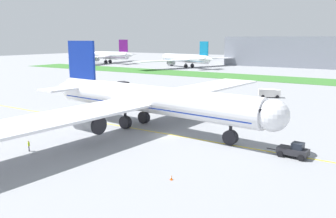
% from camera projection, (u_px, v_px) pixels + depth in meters
% --- Properties ---
extents(ground_plane, '(600.00, 600.00, 0.00)m').
position_uv_depth(ground_plane, '(164.00, 136.00, 61.66)').
color(ground_plane, gray).
rests_on(ground_plane, ground).
extents(apron_taxi_line, '(280.00, 0.36, 0.01)m').
position_uv_depth(apron_taxi_line, '(168.00, 134.00, 62.70)').
color(apron_taxi_line, yellow).
rests_on(apron_taxi_line, ground).
extents(grass_median_strip, '(320.00, 24.00, 0.10)m').
position_uv_depth(grass_median_strip, '(299.00, 80.00, 144.12)').
color(grass_median_strip, '#38722D').
rests_on(grass_median_strip, ground).
extents(airliner_foreground, '(53.68, 86.28, 16.25)m').
position_uv_depth(airliner_foreground, '(145.00, 99.00, 66.09)').
color(airliner_foreground, white).
rests_on(airliner_foreground, ground).
extents(pushback_tug, '(6.07, 2.68, 2.24)m').
position_uv_depth(pushback_tug, '(294.00, 150.00, 50.29)').
color(pushback_tug, '#26262B').
rests_on(pushback_tug, ground).
extents(ground_crew_wingwalker_port, '(0.52, 0.42, 1.66)m').
position_uv_depth(ground_crew_wingwalker_port, '(29.00, 145.00, 53.02)').
color(ground_crew_wingwalker_port, black).
rests_on(ground_crew_wingwalker_port, ground).
extents(traffic_cone_near_nose, '(0.36, 0.36, 0.58)m').
position_uv_depth(traffic_cone_near_nose, '(171.00, 178.00, 42.32)').
color(traffic_cone_near_nose, '#F2590C').
rests_on(traffic_cone_near_nose, ground).
extents(traffic_cone_port_wing, '(0.36, 0.36, 0.58)m').
position_uv_depth(traffic_cone_port_wing, '(5.00, 129.00, 65.27)').
color(traffic_cone_port_wing, '#F2590C').
rests_on(traffic_cone_port_wing, ground).
extents(service_truck_baggage_loader, '(5.60, 4.13, 2.95)m').
position_uv_depth(service_truck_baggage_loader, '(124.00, 86.00, 114.76)').
color(service_truck_baggage_loader, black).
rests_on(service_truck_baggage_loader, ground).
extents(service_truck_fuel_bowser, '(6.37, 4.43, 2.45)m').
position_uv_depth(service_truck_fuel_bowser, '(269.00, 93.00, 101.64)').
color(service_truck_fuel_bowser, white).
rests_on(service_truck_fuel_bowser, ground).
extents(parked_airliner_far_left, '(45.24, 71.44, 16.15)m').
position_uv_depth(parked_airliner_far_left, '(105.00, 55.00, 242.79)').
color(parked_airliner_far_left, white).
rests_on(parked_airliner_far_left, ground).
extents(parked_airliner_far_centre, '(43.08, 69.28, 15.27)m').
position_uv_depth(parked_airliner_far_centre, '(187.00, 59.00, 207.26)').
color(parked_airliner_far_centre, white).
rests_on(parked_airliner_far_centre, ground).
extents(terminal_building, '(92.21, 20.00, 18.00)m').
position_uv_depth(terminal_building, '(303.00, 52.00, 210.24)').
color(terminal_building, gray).
rests_on(terminal_building, ground).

